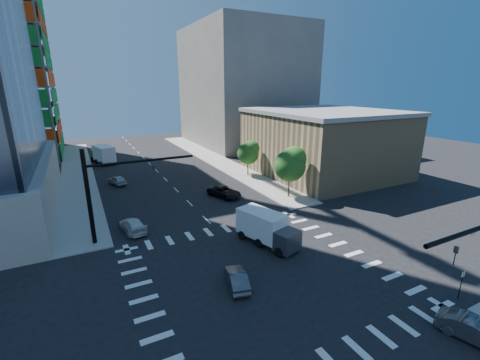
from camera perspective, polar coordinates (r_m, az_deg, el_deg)
ground at (r=26.70m, az=3.83°, el=-16.30°), size 160.00×160.00×0.00m
road_markings at (r=26.70m, az=3.83°, el=-16.29°), size 20.00×20.00×0.01m
sidewalk_ne at (r=65.52m, az=-4.66°, el=3.77°), size 5.00×60.00×0.15m
sidewalk_nw at (r=60.90m, az=-26.94°, el=1.02°), size 5.00×60.00×0.15m
commercial_building at (r=55.90m, az=14.60°, el=6.57°), size 20.50×22.50×10.60m
bg_building_ne at (r=83.66m, az=0.56°, el=16.19°), size 24.00×30.00×28.00m
signal_mast_nw at (r=32.00m, az=-22.84°, el=-1.08°), size 10.20×0.40×9.00m
tree_south at (r=42.20m, az=9.08°, el=2.92°), size 4.16×4.16×6.82m
tree_north at (r=52.42m, az=1.61°, el=4.98°), size 3.54×3.52×5.78m
no_parking_sign at (r=27.85m, az=34.69°, el=-14.70°), size 0.30×0.06×2.20m
car_nb_right at (r=24.86m, az=36.41°, el=-20.80°), size 2.55×4.32×1.34m
car_nb_far at (r=43.11m, az=-2.81°, el=-2.11°), size 3.94×5.56×1.41m
car_sb_near at (r=34.96m, az=-18.54°, el=-7.63°), size 2.56×4.81×1.33m
car_sb_mid at (r=51.84m, az=-21.00°, el=-0.01°), size 2.76×4.36×1.38m
car_sb_cross at (r=25.00m, az=-0.53°, el=-17.09°), size 2.20×3.93×1.23m
box_truck_near at (r=30.45m, az=5.12°, el=-9.07°), size 3.99×6.23×3.03m
box_truck_far at (r=67.26m, az=-23.27°, el=4.06°), size 4.31×7.01×3.42m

